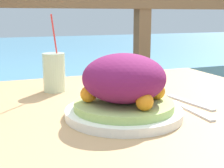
% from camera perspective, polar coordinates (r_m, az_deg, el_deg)
% --- Properties ---
extents(patio_table, '(1.09, 0.88, 0.70)m').
position_cam_1_polar(patio_table, '(0.90, 0.64, -9.22)').
color(patio_table, tan).
rests_on(patio_table, ground_plane).
extents(railing_fence, '(2.80, 0.08, 1.07)m').
position_cam_1_polar(railing_fence, '(1.56, -9.71, 5.59)').
color(railing_fence, brown).
rests_on(railing_fence, ground_plane).
extents(sea_backdrop, '(12.00, 4.00, 0.54)m').
position_cam_1_polar(sea_backdrop, '(4.08, -16.77, 2.50)').
color(sea_backdrop, teal).
rests_on(sea_backdrop, ground_plane).
extents(salad_plate, '(0.29, 0.29, 0.16)m').
position_cam_1_polar(salad_plate, '(0.75, 2.21, -1.04)').
color(salad_plate, white).
rests_on(salad_plate, patio_table).
extents(drink_glass, '(0.07, 0.07, 0.25)m').
position_cam_1_polar(drink_glass, '(1.02, -10.54, 2.14)').
color(drink_glass, beige).
rests_on(drink_glass, patio_table).
extents(fork, '(0.02, 0.18, 0.00)m').
position_cam_1_polar(fork, '(0.84, 14.27, -4.66)').
color(fork, silver).
rests_on(fork, patio_table).
extents(knife, '(0.04, 0.18, 0.00)m').
position_cam_1_polar(knife, '(0.91, 13.98, -3.26)').
color(knife, silver).
rests_on(knife, patio_table).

